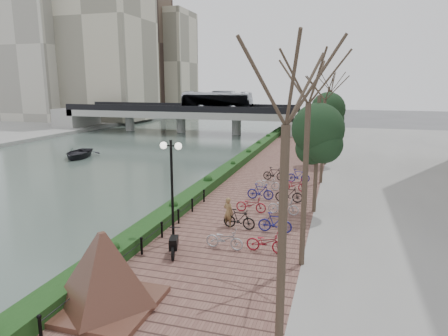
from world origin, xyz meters
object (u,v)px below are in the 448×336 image
at_px(boat, 78,153).
at_px(granite_monument, 104,270).
at_px(pedestrian, 228,212).
at_px(lamppost, 172,169).
at_px(motorcycle, 174,243).

bearing_deg(boat, granite_monument, -67.21).
xyz_separation_m(granite_monument, pedestrian, (1.75, 8.31, -0.54)).
relative_size(pedestrian, boat, 0.32).
bearing_deg(lamppost, granite_monument, -88.67).
distance_m(granite_monument, boat, 31.22).
relative_size(granite_monument, motorcycle, 2.50).
xyz_separation_m(granite_monument, motorcycle, (0.44, 4.46, -0.82)).
height_order(pedestrian, boat, pedestrian).
relative_size(lamppost, motorcycle, 3.01).
bearing_deg(boat, lamppost, -59.95).
bearing_deg(pedestrian, motorcycle, 92.75).
bearing_deg(pedestrian, granite_monument, 99.64).
relative_size(granite_monument, lamppost, 0.83).
xyz_separation_m(granite_monument, boat, (-19.08, 24.67, -1.29)).
relative_size(granite_monument, pedestrian, 2.56).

